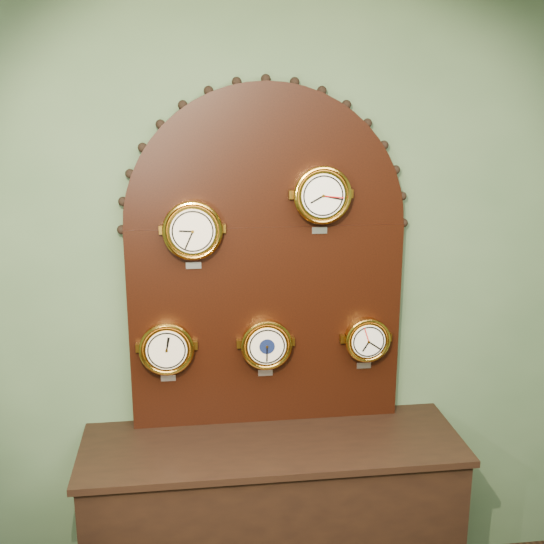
{
  "coord_description": "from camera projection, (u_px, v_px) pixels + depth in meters",
  "views": [
    {
      "loc": [
        -0.34,
        -0.39,
        2.29
      ],
      "look_at": [
        0.0,
        2.25,
        1.58
      ],
      "focal_mm": 44.98,
      "sensor_mm": 36.0,
      "label": 1
    }
  ],
  "objects": [
    {
      "name": "wall_back",
      "position": [
        265.0,
        297.0,
        3.04
      ],
      "size": [
        4.0,
        0.0,
        4.0
      ],
      "primitive_type": "plane",
      "rotation": [
        1.57,
        0.0,
        0.0
      ],
      "color": "#445D40",
      "rests_on": "ground"
    },
    {
      "name": "shop_counter",
      "position": [
        273.0,
        528.0,
        3.04
      ],
      "size": [
        1.6,
        0.5,
        0.8
      ],
      "primitive_type": "cube",
      "color": "black",
      "rests_on": "ground_plane"
    },
    {
      "name": "display_board",
      "position": [
        266.0,
        250.0,
        2.93
      ],
      "size": [
        1.26,
        0.06,
        1.53
      ],
      "color": "black",
      "rests_on": "shop_counter"
    },
    {
      "name": "roman_clock",
      "position": [
        193.0,
        230.0,
        2.8
      ],
      "size": [
        0.25,
        0.08,
        0.3
      ],
      "color": "gold",
      "rests_on": "display_board"
    },
    {
      "name": "arabic_clock",
      "position": [
        322.0,
        195.0,
        2.83
      ],
      "size": [
        0.24,
        0.08,
        0.29
      ],
      "color": "gold",
      "rests_on": "display_board"
    },
    {
      "name": "hygrometer",
      "position": [
        167.0,
        348.0,
        2.92
      ],
      "size": [
        0.24,
        0.08,
        0.29
      ],
      "color": "gold",
      "rests_on": "display_board"
    },
    {
      "name": "barometer",
      "position": [
        266.0,
        344.0,
        2.97
      ],
      "size": [
        0.23,
        0.08,
        0.28
      ],
      "color": "gold",
      "rests_on": "display_board"
    },
    {
      "name": "tide_clock",
      "position": [
        367.0,
        339.0,
        3.03
      ],
      "size": [
        0.2,
        0.08,
        0.26
      ],
      "color": "gold",
      "rests_on": "display_board"
    }
  ]
}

